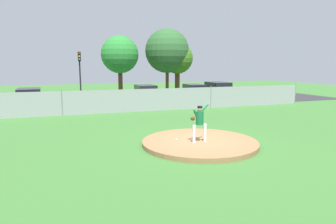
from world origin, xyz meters
name	(u,v)px	position (x,y,z in m)	size (l,w,h in m)	color
ground_plane	(159,121)	(0.00, 6.00, 0.00)	(80.00, 80.00, 0.00)	#386B2D
asphalt_strip	(130,104)	(0.00, 14.50, 0.00)	(44.00, 7.00, 0.01)	#2B2B2D
pitchers_mound	(200,143)	(0.00, 0.00, 0.10)	(5.00, 5.00, 0.19)	olive
pitcher_youth	(199,120)	(-0.14, -0.22, 1.15)	(0.81, 0.32, 1.63)	silver
baseball	(176,139)	(-0.93, 0.41, 0.23)	(0.07, 0.07, 0.07)	white
chainlink_fence	(143,100)	(0.00, 10.00, 0.85)	(28.51, 0.07, 1.79)	gray
parked_car_slate	(218,92)	(8.74, 14.40, 0.86)	(1.97, 4.63, 1.82)	slate
parked_car_teal	(194,94)	(6.05, 14.03, 0.79)	(1.93, 4.16, 1.68)	#146066
parked_car_burgundy	(29,99)	(-8.22, 14.67, 0.77)	(2.17, 4.77, 1.60)	maroon
parked_car_silver	(146,95)	(1.42, 14.52, 0.80)	(1.82, 4.36, 1.68)	#B7BABF
traffic_cone_orange	(176,100)	(4.32, 14.24, 0.26)	(0.40, 0.40, 0.55)	orange
traffic_light_near	(80,67)	(-4.02, 18.72, 3.24)	(0.28, 0.46, 4.73)	black
tree_tall_centre	(120,55)	(0.32, 21.09, 4.57)	(4.06, 4.06, 6.63)	#4C331E
tree_broad_right	(167,51)	(6.17, 22.27, 5.13)	(5.21, 5.21, 7.74)	#4C331E
tree_bushy_near	(177,59)	(7.43, 22.16, 4.24)	(3.73, 3.73, 6.16)	#4C331E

